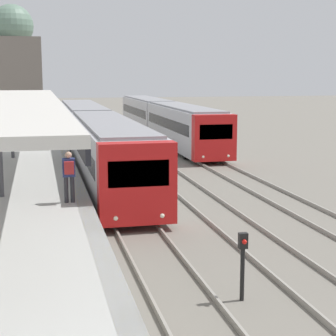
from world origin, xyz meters
name	(u,v)px	position (x,y,z in m)	size (l,w,h in m)	color
person_on_platform	(69,173)	(-2.17, 12.30, 2.01)	(0.40, 0.40, 1.66)	#2D2D33
train_near	(94,135)	(0.00, 26.37, 1.71)	(2.57, 29.29, 3.08)	red
train_far	(163,118)	(6.60, 37.69, 1.67)	(2.50, 27.05, 3.01)	red
signal_post_near	(243,258)	(1.34, 5.83, 1.00)	(0.20, 0.21, 1.60)	black
distant_domed_building	(14,72)	(-5.09, 48.85, 5.35)	(5.05, 5.05, 11.45)	slate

